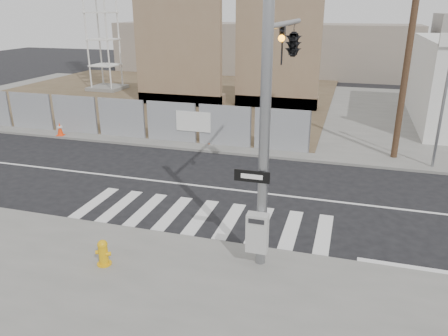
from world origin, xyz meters
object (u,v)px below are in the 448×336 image
(fire_hydrant, at_px, (103,252))
(traffic_cone_b, at_px, (60,129))
(traffic_cone_d, at_px, (212,136))
(signal_pole, at_px, (285,72))
(traffic_cone_c, at_px, (182,133))

(fire_hydrant, distance_m, traffic_cone_b, 13.56)
(fire_hydrant, relative_size, traffic_cone_d, 0.92)
(signal_pole, bearing_deg, traffic_cone_c, 130.33)
(signal_pole, height_order, fire_hydrant, signal_pole)
(fire_hydrant, xyz_separation_m, traffic_cone_b, (-8.82, 10.30, -0.01))
(signal_pole, xyz_separation_m, traffic_cone_b, (-12.76, 6.27, -4.31))
(traffic_cone_b, relative_size, traffic_cone_c, 0.96)
(traffic_cone_c, bearing_deg, signal_pole, -49.67)
(signal_pole, height_order, traffic_cone_d, signal_pole)
(traffic_cone_c, bearing_deg, traffic_cone_d, -5.06)
(traffic_cone_d, bearing_deg, traffic_cone_b, -173.05)
(traffic_cone_c, bearing_deg, fire_hydrant, -78.44)
(fire_hydrant, height_order, traffic_cone_b, fire_hydrant)
(signal_pole, bearing_deg, traffic_cone_d, 122.46)
(fire_hydrant, distance_m, traffic_cone_d, 11.32)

